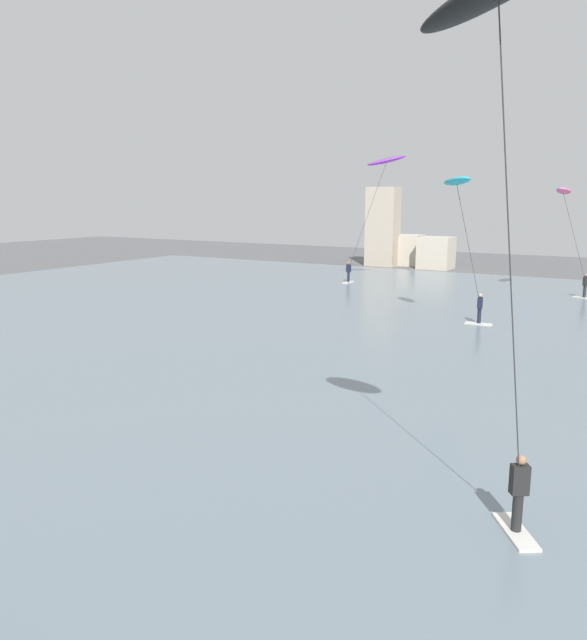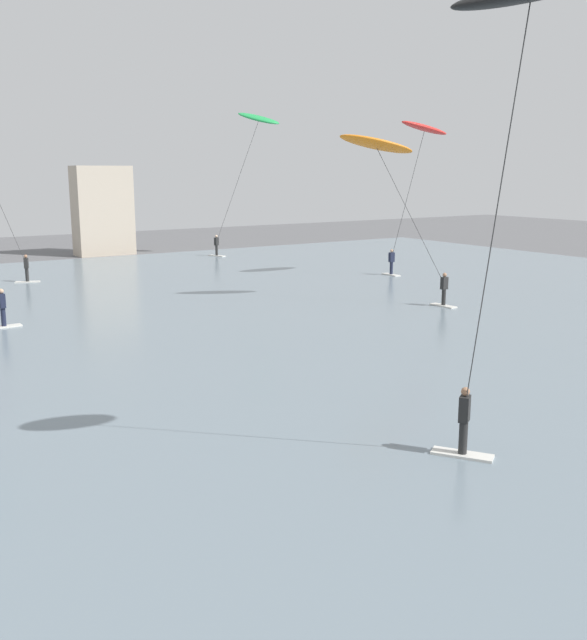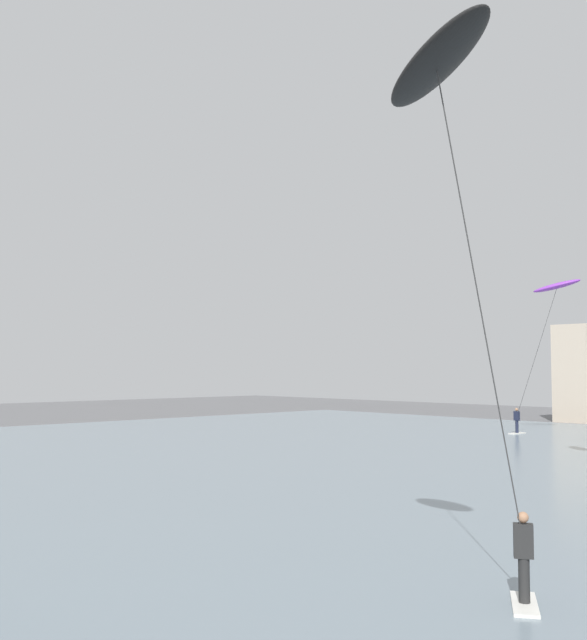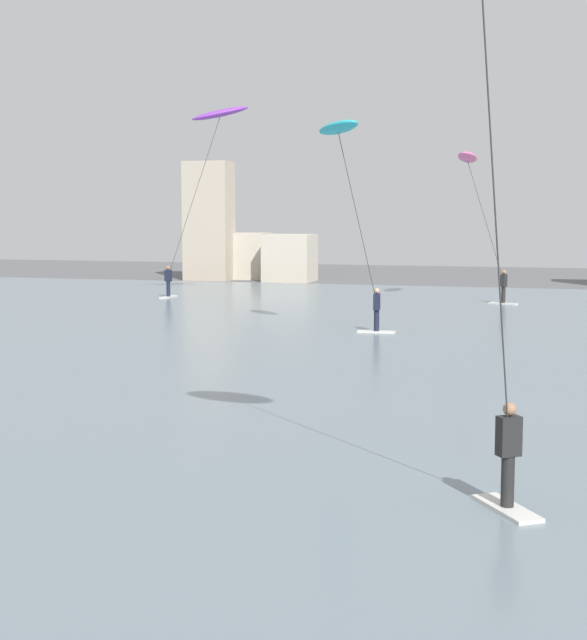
{
  "view_description": "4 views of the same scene",
  "coord_description": "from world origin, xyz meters",
  "px_view_note": "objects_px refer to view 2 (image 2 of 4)",
  "views": [
    {
      "loc": [
        7.19,
        2.23,
        6.6
      ],
      "look_at": [
        0.69,
        13.16,
        4.07
      ],
      "focal_mm": 34.14,
      "sensor_mm": 36.0,
      "label": 1
    },
    {
      "loc": [
        -6.42,
        3.12,
        6.54
      ],
      "look_at": [
        -1.13,
        11.18,
        4.53
      ],
      "focal_mm": 40.11,
      "sensor_mm": 36.0,
      "label": 2
    },
    {
      "loc": [
        12.64,
        1.54,
        4.31
      ],
      "look_at": [
        -0.45,
        13.77,
        5.45
      ],
      "focal_mm": 42.78,
      "sensor_mm": 36.0,
      "label": 3
    },
    {
      "loc": [
        6.04,
        -0.46,
        4.58
      ],
      "look_at": [
        1.44,
        16.02,
        2.64
      ],
      "focal_mm": 54.04,
      "sensor_mm": 36.0,
      "label": 4
    }
  ],
  "objects_px": {
    "kitesurfer_green": "(255,131)",
    "kitesurfer_black": "(523,46)",
    "kitesurfer_orange": "(381,155)",
    "kitesurfer_red": "(422,138)"
  },
  "relations": [
    {
      "from": "kitesurfer_red",
      "to": "kitesurfer_green",
      "type": "distance_m",
      "value": 16.01
    },
    {
      "from": "kitesurfer_orange",
      "to": "kitesurfer_black",
      "type": "distance_m",
      "value": 21.17
    },
    {
      "from": "kitesurfer_orange",
      "to": "kitesurfer_red",
      "type": "relative_size",
      "value": 0.88
    },
    {
      "from": "kitesurfer_orange",
      "to": "kitesurfer_red",
      "type": "bearing_deg",
      "value": 35.23
    },
    {
      "from": "kitesurfer_green",
      "to": "kitesurfer_black",
      "type": "distance_m",
      "value": 42.5
    },
    {
      "from": "kitesurfer_orange",
      "to": "kitesurfer_black",
      "type": "bearing_deg",
      "value": -123.15
    },
    {
      "from": "kitesurfer_green",
      "to": "kitesurfer_black",
      "type": "height_order",
      "value": "kitesurfer_green"
    },
    {
      "from": "kitesurfer_orange",
      "to": "kitesurfer_green",
      "type": "height_order",
      "value": "kitesurfer_green"
    },
    {
      "from": "kitesurfer_red",
      "to": "kitesurfer_green",
      "type": "height_order",
      "value": "kitesurfer_green"
    },
    {
      "from": "kitesurfer_red",
      "to": "kitesurfer_black",
      "type": "xyz_separation_m",
      "value": [
        -19.31,
        -23.16,
        0.3
      ]
    }
  ]
}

